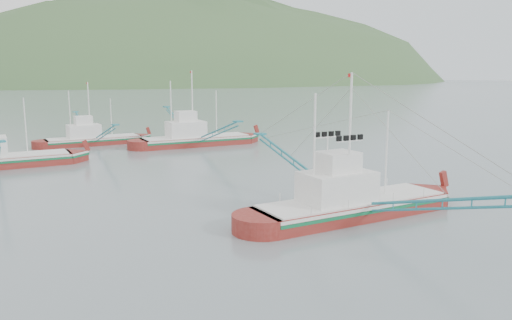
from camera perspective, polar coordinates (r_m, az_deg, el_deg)
ground at (r=35.24m, az=5.68°, el=-6.52°), size 1200.00×1200.00×0.00m
main_boat at (r=35.41m, az=10.79°, el=-3.82°), size 15.01×26.50×10.76m
bg_boat_far at (r=73.29m, az=-18.21°, el=2.66°), size 13.01×23.12×9.37m
bg_boat_right at (r=69.35m, az=-6.98°, el=3.09°), size 15.48×27.13×11.05m
headland_right at (r=525.65m, az=-5.39°, el=8.83°), size 684.00×432.00×306.00m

